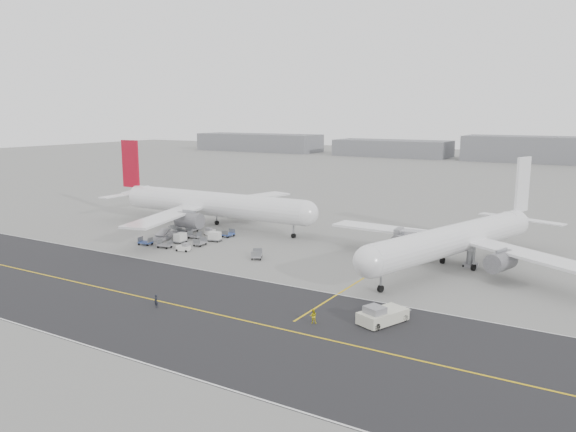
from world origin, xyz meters
The scene contains 11 objects.
ground centered at (0.00, 0.00, 0.00)m, with size 700.00×700.00×0.00m, color gray.
taxiway centered at (5.02, -17.98, 0.01)m, with size 220.00×59.00×0.03m.
horizon_buildings centered at (30.00, 260.00, 0.00)m, with size 520.00×28.00×28.00m, color gray, non-canonical shape.
airliner_a centered at (-17.68, 27.08, 5.70)m, with size 57.40×56.76×19.80m.
airliner_b centered at (41.25, 22.00, 5.20)m, with size 49.66×50.67×18.03m.
pushback_tug centered at (39.90, -9.67, 1.02)m, with size 5.40×8.70×2.49m.
jet_bridge centered at (36.96, 23.27, 3.90)m, with size 14.90×3.53×5.60m.
gse_cluster centered at (-12.69, 13.69, 0.00)m, with size 18.10×22.29×2.10m, color gray, non-canonical shape.
stray_dolly centered at (8.15, 8.85, 0.00)m, with size 1.75×2.84×1.75m, color silver, non-canonical shape.
ground_crew_a centered at (11.04, -20.19, 0.93)m, with size 0.68×0.44×1.86m, color black.
ground_crew_b centered at (32.40, -14.16, 0.95)m, with size 0.92×0.72×1.90m, color gold.
Camera 1 is at (64.61, -74.16, 26.42)m, focal length 35.00 mm.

